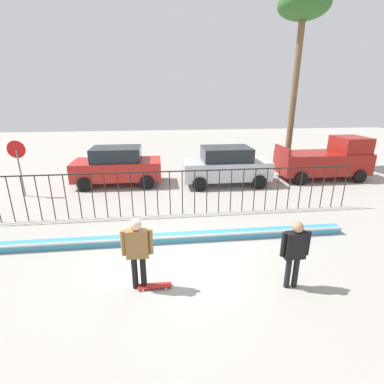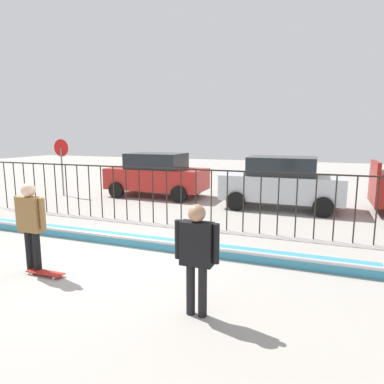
{
  "view_description": "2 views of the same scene",
  "coord_description": "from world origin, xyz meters",
  "px_view_note": "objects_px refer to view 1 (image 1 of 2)",
  "views": [
    {
      "loc": [
        -0.35,
        -6.93,
        4.36
      ],
      "look_at": [
        0.75,
        2.36,
        1.13
      ],
      "focal_mm": 26.53,
      "sensor_mm": 36.0,
      "label": 1
    },
    {
      "loc": [
        4.28,
        -6.03,
        2.68
      ],
      "look_at": [
        1.04,
        2.47,
        1.15
      ],
      "focal_mm": 31.8,
      "sensor_mm": 36.0,
      "label": 2
    }
  ],
  "objects_px": {
    "skateboard": "(155,286)",
    "palm_tree_tall": "(303,13)",
    "skateboarder": "(137,248)",
    "parked_car_red": "(118,166)",
    "parked_car_silver": "(226,165)",
    "stop_sign": "(18,161)",
    "pickup_truck": "(326,160)",
    "camera_operator": "(295,249)"
  },
  "relations": [
    {
      "from": "palm_tree_tall",
      "to": "parked_car_red",
      "type": "bearing_deg",
      "value": -165.84
    },
    {
      "from": "parked_car_red",
      "to": "palm_tree_tall",
      "type": "height_order",
      "value": "palm_tree_tall"
    },
    {
      "from": "camera_operator",
      "to": "pickup_truck",
      "type": "relative_size",
      "value": 0.36
    },
    {
      "from": "parked_car_red",
      "to": "stop_sign",
      "type": "distance_m",
      "value": 4.26
    },
    {
      "from": "skateboard",
      "to": "pickup_truck",
      "type": "distance_m",
      "value": 12.33
    },
    {
      "from": "parked_car_red",
      "to": "palm_tree_tall",
      "type": "bearing_deg",
      "value": 11.6
    },
    {
      "from": "pickup_truck",
      "to": "camera_operator",
      "type": "bearing_deg",
      "value": -122.27
    },
    {
      "from": "skateboarder",
      "to": "pickup_truck",
      "type": "distance_m",
      "value": 12.5
    },
    {
      "from": "skateboard",
      "to": "pickup_truck",
      "type": "height_order",
      "value": "pickup_truck"
    },
    {
      "from": "camera_operator",
      "to": "skateboard",
      "type": "bearing_deg",
      "value": 32.89
    },
    {
      "from": "pickup_truck",
      "to": "skateboarder",
      "type": "bearing_deg",
      "value": -136.93
    },
    {
      "from": "skateboard",
      "to": "parked_car_silver",
      "type": "height_order",
      "value": "parked_car_silver"
    },
    {
      "from": "camera_operator",
      "to": "parked_car_red",
      "type": "relative_size",
      "value": 0.4
    },
    {
      "from": "skateboarder",
      "to": "pickup_truck",
      "type": "height_order",
      "value": "pickup_truck"
    },
    {
      "from": "skateboard",
      "to": "parked_car_red",
      "type": "bearing_deg",
      "value": 80.73
    },
    {
      "from": "skateboarder",
      "to": "palm_tree_tall",
      "type": "xyz_separation_m",
      "value": [
        8.57,
        10.96,
        7.43
      ]
    },
    {
      "from": "skateboarder",
      "to": "parked_car_silver",
      "type": "bearing_deg",
      "value": 79.02
    },
    {
      "from": "palm_tree_tall",
      "to": "parked_car_silver",
      "type": "bearing_deg",
      "value": -146.18
    },
    {
      "from": "skateboard",
      "to": "stop_sign",
      "type": "bearing_deg",
      "value": 107.57
    },
    {
      "from": "parked_car_red",
      "to": "pickup_truck",
      "type": "bearing_deg",
      "value": -3.84
    },
    {
      "from": "skateboard",
      "to": "parked_car_silver",
      "type": "distance_m",
      "value": 8.7
    },
    {
      "from": "pickup_truck",
      "to": "palm_tree_tall",
      "type": "bearing_deg",
      "value": 110.14
    },
    {
      "from": "skateboard",
      "to": "camera_operator",
      "type": "relative_size",
      "value": 0.47
    },
    {
      "from": "skateboarder",
      "to": "parked_car_red",
      "type": "bearing_deg",
      "value": 115.62
    },
    {
      "from": "stop_sign",
      "to": "palm_tree_tall",
      "type": "relative_size",
      "value": 0.26
    },
    {
      "from": "pickup_truck",
      "to": "palm_tree_tall",
      "type": "xyz_separation_m",
      "value": [
        -0.9,
        2.79,
        7.46
      ]
    },
    {
      "from": "skateboard",
      "to": "palm_tree_tall",
      "type": "height_order",
      "value": "palm_tree_tall"
    },
    {
      "from": "camera_operator",
      "to": "stop_sign",
      "type": "distance_m",
      "value": 11.8
    },
    {
      "from": "skateboarder",
      "to": "camera_operator",
      "type": "bearing_deg",
      "value": 9.08
    },
    {
      "from": "skateboarder",
      "to": "stop_sign",
      "type": "height_order",
      "value": "stop_sign"
    },
    {
      "from": "camera_operator",
      "to": "skateboarder",
      "type": "bearing_deg",
      "value": 32.28
    },
    {
      "from": "skateboarder",
      "to": "parked_car_silver",
      "type": "relative_size",
      "value": 0.41
    },
    {
      "from": "skateboard",
      "to": "palm_tree_tall",
      "type": "distance_m",
      "value": 16.14
    },
    {
      "from": "parked_car_silver",
      "to": "stop_sign",
      "type": "relative_size",
      "value": 1.72
    },
    {
      "from": "skateboarder",
      "to": "palm_tree_tall",
      "type": "height_order",
      "value": "palm_tree_tall"
    },
    {
      "from": "camera_operator",
      "to": "parked_car_red",
      "type": "distance_m",
      "value": 10.17
    },
    {
      "from": "camera_operator",
      "to": "palm_tree_tall",
      "type": "bearing_deg",
      "value": -75.14
    },
    {
      "from": "parked_car_silver",
      "to": "palm_tree_tall",
      "type": "bearing_deg",
      "value": 33.25
    },
    {
      "from": "stop_sign",
      "to": "palm_tree_tall",
      "type": "distance_m",
      "value": 16.14
    },
    {
      "from": "stop_sign",
      "to": "parked_car_silver",
      "type": "bearing_deg",
      "value": 4.34
    },
    {
      "from": "skateboarder",
      "to": "pickup_truck",
      "type": "relative_size",
      "value": 0.38
    },
    {
      "from": "camera_operator",
      "to": "stop_sign",
      "type": "height_order",
      "value": "stop_sign"
    }
  ]
}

